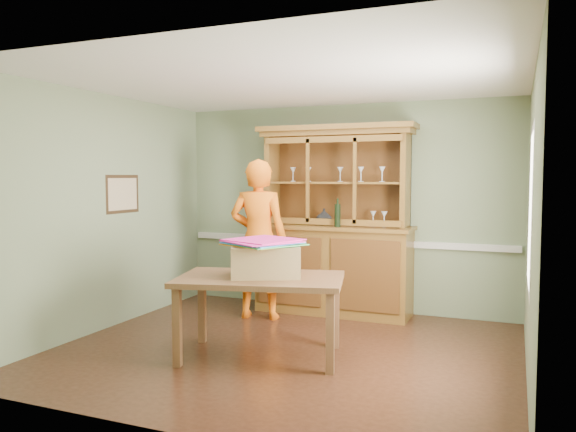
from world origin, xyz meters
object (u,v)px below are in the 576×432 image
at_px(dining_table, 260,286).
at_px(person, 259,239).
at_px(cardboard_box, 265,260).
at_px(china_hutch, 334,248).

relative_size(dining_table, person, 0.89).
height_order(dining_table, cardboard_box, cardboard_box).
bearing_deg(china_hutch, dining_table, -93.26).
distance_m(china_hutch, dining_table, 2.01).
bearing_deg(cardboard_box, person, 117.67).
bearing_deg(dining_table, china_hutch, 72.88).
distance_m(dining_table, cardboard_box, 0.25).
relative_size(china_hutch, dining_table, 1.37).
bearing_deg(person, china_hutch, -150.83).
bearing_deg(dining_table, person, 101.94).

